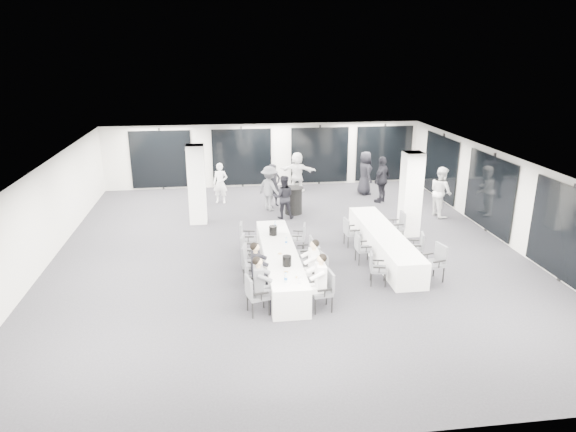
% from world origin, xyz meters
% --- Properties ---
extents(room, '(14.04, 16.04, 2.84)m').
position_xyz_m(room, '(0.89, 1.11, 1.39)').
color(room, '#252429').
rests_on(room, ground).
extents(column_left, '(0.60, 0.60, 2.80)m').
position_xyz_m(column_left, '(-2.80, 3.20, 1.40)').
color(column_left, white).
rests_on(column_left, floor).
extents(column_right, '(0.60, 0.60, 2.80)m').
position_xyz_m(column_right, '(4.20, 1.00, 1.40)').
color(column_right, white).
rests_on(column_right, floor).
extents(banquet_table_main, '(0.90, 5.00, 0.75)m').
position_xyz_m(banquet_table_main, '(-0.43, -1.66, 0.38)').
color(banquet_table_main, white).
rests_on(banquet_table_main, floor).
extents(banquet_table_side, '(0.90, 5.00, 0.75)m').
position_xyz_m(banquet_table_side, '(2.83, -0.62, 0.38)').
color(banquet_table_side, white).
rests_on(banquet_table_side, floor).
extents(cocktail_table, '(0.73, 0.73, 1.02)m').
position_xyz_m(cocktail_table, '(0.72, 3.77, 0.52)').
color(cocktail_table, black).
rests_on(cocktail_table, floor).
extents(chair_main_left_near, '(0.58, 0.61, 0.96)m').
position_xyz_m(chair_main_left_near, '(-1.27, -3.71, 0.55)').
color(chair_main_left_near, '#4D4F54').
rests_on(chair_main_left_near, floor).
extents(chair_main_left_second, '(0.48, 0.54, 0.92)m').
position_xyz_m(chair_main_left_second, '(-1.26, -2.80, 0.52)').
color(chair_main_left_second, '#4D4F54').
rests_on(chair_main_left_second, floor).
extents(chair_main_left_mid, '(0.60, 0.63, 0.99)m').
position_xyz_m(chair_main_left_mid, '(-1.27, -1.88, 0.57)').
color(chair_main_left_mid, '#4D4F54').
rests_on(chair_main_left_mid, floor).
extents(chair_main_left_fourth, '(0.58, 0.62, 0.99)m').
position_xyz_m(chair_main_left_fourth, '(-1.27, -1.07, 0.57)').
color(chair_main_left_fourth, '#4D4F54').
rests_on(chair_main_left_fourth, floor).
extents(chair_main_left_far, '(0.54, 0.58, 0.97)m').
position_xyz_m(chair_main_left_far, '(-1.27, 0.05, 0.55)').
color(chair_main_left_far, '#4D4F54').
rests_on(chair_main_left_far, floor).
extents(chair_main_right_near, '(0.54, 0.59, 0.97)m').
position_xyz_m(chair_main_right_near, '(0.40, -3.71, 0.55)').
color(chair_main_right_near, '#4D4F54').
rests_on(chair_main_right_near, floor).
extents(chair_main_right_second, '(0.63, 0.66, 1.03)m').
position_xyz_m(chair_main_right_second, '(0.40, -2.77, 0.59)').
color(chair_main_right_second, '#4D4F54').
rests_on(chair_main_right_second, floor).
extents(chair_main_right_mid, '(0.51, 0.57, 0.99)m').
position_xyz_m(chair_main_right_mid, '(0.40, -2.01, 0.56)').
color(chair_main_right_mid, '#4D4F54').
rests_on(chair_main_right_mid, floor).
extents(chair_main_right_fourth, '(0.46, 0.51, 0.89)m').
position_xyz_m(chair_main_right_fourth, '(0.39, -1.20, 0.51)').
color(chair_main_right_fourth, '#4D4F54').
rests_on(chair_main_right_fourth, floor).
extents(chair_main_right_far, '(0.52, 0.55, 0.87)m').
position_xyz_m(chair_main_right_far, '(0.39, 0.02, 0.50)').
color(chair_main_right_far, '#4D4F54').
rests_on(chair_main_right_far, floor).
extents(chair_side_left_near, '(0.53, 0.56, 0.87)m').
position_xyz_m(chair_side_left_near, '(2.01, -2.51, 0.50)').
color(chair_side_left_near, '#4D4F54').
rests_on(chair_side_left_near, floor).
extents(chair_side_left_mid, '(0.45, 0.51, 0.88)m').
position_xyz_m(chair_side_left_mid, '(2.00, -1.11, 0.50)').
color(chair_side_left_mid, '#4D4F54').
rests_on(chair_side_left_mid, floor).
extents(chair_side_left_far, '(0.50, 0.54, 0.90)m').
position_xyz_m(chair_side_left_far, '(2.00, 0.24, 0.51)').
color(chair_side_left_far, '#4D4F54').
rests_on(chair_side_left_far, floor).
extents(chair_side_right_near, '(0.61, 0.64, 1.01)m').
position_xyz_m(chair_side_right_near, '(3.67, -2.50, 0.58)').
color(chair_side_right_near, '#4D4F54').
rests_on(chair_side_right_near, floor).
extents(chair_side_right_mid, '(0.54, 0.56, 0.87)m').
position_xyz_m(chair_side_right_mid, '(3.66, -1.21, 0.50)').
color(chair_side_right_mid, '#4D4F54').
rests_on(chair_side_right_mid, floor).
extents(chair_side_right_far, '(0.49, 0.55, 0.96)m').
position_xyz_m(chair_side_right_far, '(3.67, 0.52, 0.55)').
color(chair_side_right_far, '#4D4F54').
rests_on(chair_side_right_far, floor).
extents(seated_guest_a, '(0.50, 0.38, 1.44)m').
position_xyz_m(seated_guest_a, '(-1.10, -3.69, 0.81)').
color(seated_guest_a, '#5A5C62').
rests_on(seated_guest_a, floor).
extents(seated_guest_b, '(0.50, 0.38, 1.44)m').
position_xyz_m(seated_guest_b, '(-1.10, -2.80, 0.81)').
color(seated_guest_b, black).
rests_on(seated_guest_b, floor).
extents(seated_guest_c, '(0.50, 0.38, 1.44)m').
position_xyz_m(seated_guest_c, '(0.23, -3.72, 0.81)').
color(seated_guest_c, white).
rests_on(seated_guest_c, floor).
extents(seated_guest_d, '(0.50, 0.38, 1.44)m').
position_xyz_m(seated_guest_d, '(0.23, -2.79, 0.81)').
color(seated_guest_d, white).
rests_on(seated_guest_d, floor).
extents(standing_guest_a, '(0.89, 0.86, 1.91)m').
position_xyz_m(standing_guest_a, '(0.09, 4.81, 0.96)').
color(standing_guest_a, black).
rests_on(standing_guest_a, floor).
extents(standing_guest_b, '(0.91, 0.59, 1.82)m').
position_xyz_m(standing_guest_b, '(0.27, 3.28, 0.91)').
color(standing_guest_b, black).
rests_on(standing_guest_b, floor).
extents(standing_guest_c, '(1.29, 1.38, 1.95)m').
position_xyz_m(standing_guest_c, '(-0.12, 4.33, 0.97)').
color(standing_guest_c, '#5A5C62').
rests_on(standing_guest_c, floor).
extents(standing_guest_d, '(1.38, 1.38, 2.13)m').
position_xyz_m(standing_guest_d, '(4.45, 4.81, 1.06)').
color(standing_guest_d, black).
rests_on(standing_guest_d, floor).
extents(standing_guest_e, '(0.73, 1.07, 2.07)m').
position_xyz_m(standing_guest_e, '(4.10, 6.09, 1.04)').
color(standing_guest_e, black).
rests_on(standing_guest_e, floor).
extents(standing_guest_f, '(1.91, 1.26, 1.94)m').
position_xyz_m(standing_guest_f, '(1.33, 6.94, 0.97)').
color(standing_guest_f, white).
rests_on(standing_guest_f, floor).
extents(standing_guest_g, '(0.78, 0.69, 1.83)m').
position_xyz_m(standing_guest_g, '(-1.99, 5.56, 0.92)').
color(standing_guest_g, white).
rests_on(standing_guest_g, floor).
extents(standing_guest_h, '(0.77, 1.10, 2.10)m').
position_xyz_m(standing_guest_h, '(6.06, 2.79, 1.05)').
color(standing_guest_h, white).
rests_on(standing_guest_h, floor).
extents(ice_bucket_near, '(0.23, 0.23, 0.26)m').
position_xyz_m(ice_bucket_near, '(-0.38, -2.73, 0.88)').
color(ice_bucket_near, black).
rests_on(ice_bucket_near, banquet_table_main).
extents(ice_bucket_far, '(0.24, 0.24, 0.27)m').
position_xyz_m(ice_bucket_far, '(-0.49, -0.47, 0.89)').
color(ice_bucket_far, black).
rests_on(ice_bucket_far, banquet_table_main).
extents(water_bottle_a, '(0.07, 0.07, 0.23)m').
position_xyz_m(water_bottle_a, '(-0.53, -3.68, 0.87)').
color(water_bottle_a, silver).
rests_on(water_bottle_a, banquet_table_main).
extents(water_bottle_b, '(0.06, 0.06, 0.20)m').
position_xyz_m(water_bottle_b, '(-0.21, -1.28, 0.85)').
color(water_bottle_b, silver).
rests_on(water_bottle_b, banquet_table_main).
extents(water_bottle_c, '(0.06, 0.06, 0.20)m').
position_xyz_m(water_bottle_c, '(-0.36, 0.16, 0.85)').
color(water_bottle_c, silver).
rests_on(water_bottle_c, banquet_table_main).
extents(plate_a, '(0.19, 0.19, 0.03)m').
position_xyz_m(plate_a, '(-0.45, -3.15, 0.76)').
color(plate_a, white).
rests_on(plate_a, banquet_table_main).
extents(plate_b, '(0.22, 0.22, 0.03)m').
position_xyz_m(plate_b, '(-0.20, -3.47, 0.76)').
color(plate_b, white).
rests_on(plate_b, banquet_table_main).
extents(plate_c, '(0.19, 0.19, 0.03)m').
position_xyz_m(plate_c, '(-0.46, -1.96, 0.76)').
color(plate_c, white).
rests_on(plate_c, banquet_table_main).
extents(wine_glass, '(0.08, 0.08, 0.20)m').
position_xyz_m(wine_glass, '(-0.23, -3.79, 0.90)').
color(wine_glass, silver).
rests_on(wine_glass, banquet_table_main).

